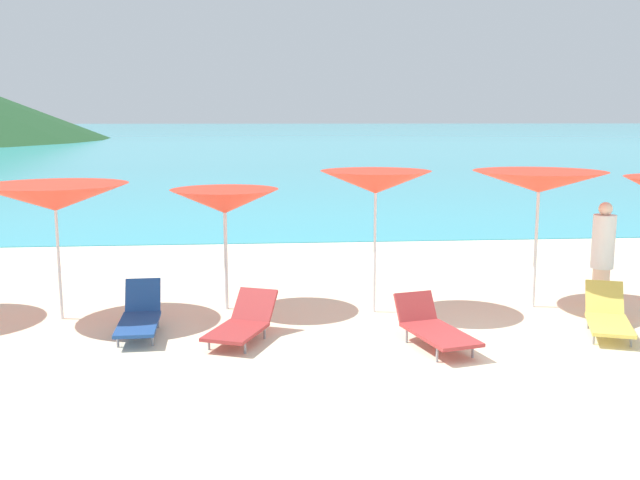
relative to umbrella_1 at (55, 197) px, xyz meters
The scene contains 11 objects.
ground_plane 9.57m from the umbrella_1, 46.77° to the left, with size 50.00×100.00×0.30m, color beige.
ocean_water 226.80m from the umbrella_1, 88.38° to the left, with size 650.00×440.00×0.02m, color #38B7CC.
umbrella_1 is the anchor object (origin of this frame).
umbrella_2 2.63m from the umbrella_1, ahead, with size 1.80×1.80×2.01m.
umbrella_3 5.03m from the umbrella_1, ahead, with size 1.97×1.97×2.33m.
umbrella_4 7.76m from the umbrella_1, ahead, with size 2.32×2.32×2.30m.
lounge_chair_0 6.10m from the umbrella_1, 19.18° to the right, with size 0.97×1.62×0.64m.
lounge_chair_1 2.35m from the umbrella_1, 34.31° to the right, with size 0.61×1.55×0.70m.
lounge_chair_4 3.62m from the umbrella_1, 25.75° to the right, with size 1.12×1.55×0.62m.
lounge_chair_5 8.57m from the umbrella_1, 10.69° to the right, with size 1.05×1.62×0.66m.
beachgoer_0 8.90m from the umbrella_1, ahead, with size 0.37×0.37×1.79m.
Camera 1 is at (-3.30, -8.22, 3.15)m, focal length 40.39 mm.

